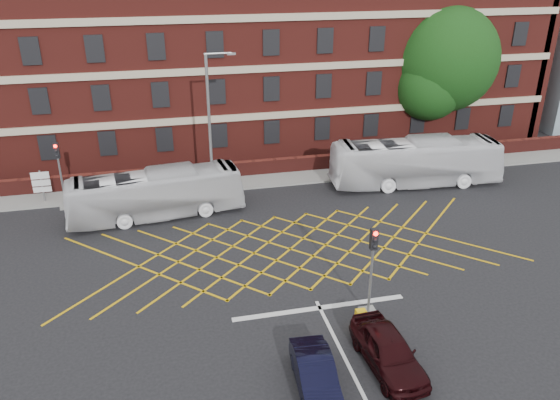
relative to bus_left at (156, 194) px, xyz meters
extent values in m
plane|color=black|center=(6.88, -7.78, -1.45)|extent=(120.00, 120.00, 0.00)
cube|color=maroon|center=(6.88, 14.22, 4.55)|extent=(50.00, 12.00, 12.00)
cube|color=#B7A88C|center=(6.88, 8.14, 5.55)|extent=(50.00, 0.18, 0.50)
cube|color=black|center=(6.88, 8.16, 4.05)|extent=(1.20, 0.14, 1.80)
cube|color=#4F1815|center=(6.88, 5.22, -0.90)|extent=(56.00, 0.50, 1.10)
cube|color=slate|center=(6.88, 4.22, -1.39)|extent=(60.00, 3.00, 0.12)
cube|color=#CC990C|center=(6.88, -5.78, -1.45)|extent=(8.22, 8.22, 0.02)
cube|color=silver|center=(6.88, -11.28, -1.44)|extent=(8.00, 0.30, 0.02)
imported|color=silver|center=(0.00, 0.00, 0.00)|extent=(10.65, 3.61, 2.91)
imported|color=silver|center=(17.41, 1.12, 0.17)|extent=(11.81, 3.66, 3.24)
imported|color=black|center=(5.27, -16.05, -0.81)|extent=(1.63, 3.97, 1.28)
imported|color=black|center=(8.34, -15.49, -0.72)|extent=(1.99, 4.42, 1.48)
cylinder|color=black|center=(23.17, 9.18, 1.17)|extent=(0.90, 0.90, 5.24)
sphere|color=black|center=(23.17, 9.18, 5.48)|extent=(8.44, 8.44, 8.44)
sphere|color=black|center=(21.67, 8.38, 3.59)|extent=(5.49, 5.49, 5.49)
sphere|color=black|center=(24.67, 9.98, 3.99)|extent=(5.06, 5.06, 5.06)
cube|color=slate|center=(8.84, -12.20, -1.35)|extent=(0.70, 0.70, 0.20)
cylinder|color=gray|center=(8.84, -12.20, 0.30)|extent=(0.12, 0.12, 3.50)
cube|color=black|center=(8.84, -12.20, 2.35)|extent=(0.30, 0.25, 0.95)
sphere|color=#FF0C05|center=(8.84, -12.34, 2.67)|extent=(0.20, 0.20, 0.20)
cube|color=slate|center=(-5.57, 2.48, -1.35)|extent=(0.70, 0.70, 0.20)
cylinder|color=gray|center=(-5.57, 2.48, 0.30)|extent=(0.12, 0.12, 3.50)
cube|color=black|center=(-5.57, 2.48, 2.35)|extent=(0.30, 0.25, 0.95)
sphere|color=#FF0C05|center=(-5.57, 2.34, 2.67)|extent=(0.20, 0.20, 0.20)
cube|color=slate|center=(3.58, 1.54, -1.35)|extent=(1.00, 1.00, 0.20)
cylinder|color=gray|center=(3.58, 1.54, 3.19)|extent=(0.18, 0.18, 9.30)
cylinder|color=gray|center=(4.28, 1.54, 7.84)|extent=(1.60, 0.12, 0.12)
cube|color=gray|center=(5.08, 1.54, 7.79)|extent=(0.50, 0.20, 0.12)
cylinder|color=gray|center=(-7.00, 3.60, -0.35)|extent=(0.10, 0.10, 2.20)
cube|color=silver|center=(-7.00, 3.52, 0.45)|extent=(1.10, 0.06, 0.45)
cube|color=silver|center=(-7.00, 3.52, -0.05)|extent=(1.10, 0.06, 0.40)
cube|color=silver|center=(-7.00, 3.52, -0.50)|extent=(1.10, 0.06, 0.35)
cube|color=#EBB60D|center=(8.15, -13.05, -1.00)|extent=(0.43, 0.36, 0.91)
camera|label=1|loc=(0.55, -30.75, 13.23)|focal=35.00mm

